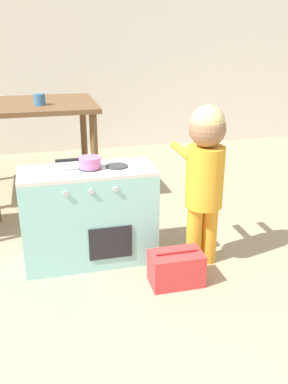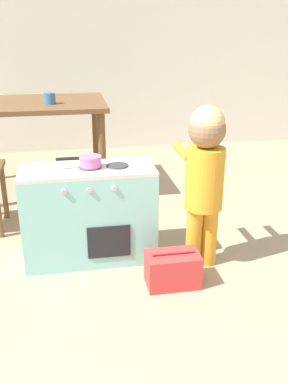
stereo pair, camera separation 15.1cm
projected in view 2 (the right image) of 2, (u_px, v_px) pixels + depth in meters
wall_back at (54, 25)px, 4.32m from camera, size 10.00×0.06×2.60m
play_kitchen at (90, 214)px, 2.45m from camera, size 0.74×0.33×0.57m
toy_pot at (89, 160)px, 2.34m from camera, size 0.25×0.12×0.06m
child_figure at (205, 168)px, 2.27m from camera, size 0.23×0.37×0.91m
toy_basket at (173, 269)px, 2.25m from camera, size 0.28×0.17×0.20m
dining_table at (24, 114)px, 3.31m from camera, size 1.26×0.81×0.75m
cup_on_table at (50, 98)px, 3.18m from camera, size 0.08×0.08×0.08m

